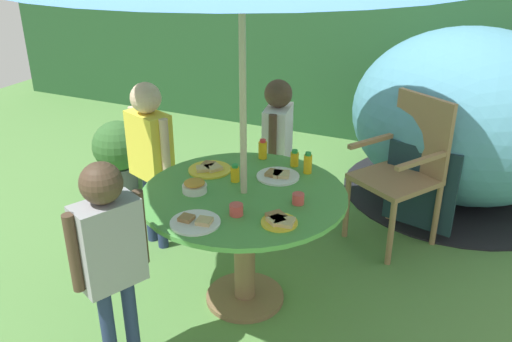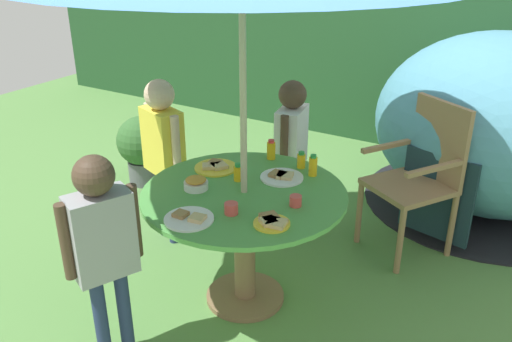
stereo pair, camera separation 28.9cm
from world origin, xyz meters
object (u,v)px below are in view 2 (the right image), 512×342
(juice_bottle_far_left, at_px, (313,166))
(cup_near, at_px, (296,201))
(potted_plant, at_px, (142,146))
(plate_front_edge, at_px, (272,222))
(cup_far, at_px, (231,208))
(wooden_chair, at_px, (422,170))
(snack_bowl, at_px, (196,183))
(child_in_white_shirt, at_px, (291,138))
(juice_bottle_near_left, at_px, (271,150))
(plate_far_right, at_px, (216,167))
(child_in_yellow_shirt, at_px, (163,141))
(juice_bottle_center_front, at_px, (301,160))
(child_in_grey_shirt, at_px, (102,235))
(plate_back_edge, at_px, (189,218))
(juice_bottle_near_right, at_px, (238,173))
(plate_mid_right, at_px, (282,177))
(garden_table, at_px, (244,220))
(dome_tent, at_px, (496,124))

(juice_bottle_far_left, height_order, cup_near, juice_bottle_far_left)
(potted_plant, height_order, plate_front_edge, plate_front_edge)
(juice_bottle_far_left, bearing_deg, cup_far, -103.97)
(wooden_chair, relative_size, snack_bowl, 7.57)
(child_in_white_shirt, bearing_deg, juice_bottle_near_left, -1.56)
(plate_far_right, height_order, cup_far, cup_far)
(child_in_white_shirt, bearing_deg, potted_plant, -102.53)
(child_in_yellow_shirt, bearing_deg, juice_bottle_center_front, 28.82)
(snack_bowl, bearing_deg, wooden_chair, 52.25)
(juice_bottle_far_left, bearing_deg, juice_bottle_center_front, 149.08)
(wooden_chair, bearing_deg, child_in_grey_shirt, -87.07)
(child_in_white_shirt, relative_size, plate_front_edge, 6.14)
(plate_back_edge, relative_size, juice_bottle_near_right, 2.38)
(wooden_chair, distance_m, juice_bottle_near_right, 1.29)
(potted_plant, bearing_deg, cup_far, -34.79)
(plate_back_edge, height_order, cup_far, cup_far)
(child_in_yellow_shirt, xyz_separation_m, plate_mid_right, (0.92, -0.05, -0.01))
(child_in_grey_shirt, xyz_separation_m, juice_bottle_near_right, (0.22, 0.84, 0.05))
(juice_bottle_near_right, xyz_separation_m, cup_far, (0.18, -0.35, -0.02))
(cup_near, bearing_deg, child_in_white_shirt, 118.71)
(wooden_chair, xyz_separation_m, plate_front_edge, (-0.38, -1.33, 0.16))
(child_in_yellow_shirt, bearing_deg, juice_bottle_near_left, 33.27)
(juice_bottle_center_front, xyz_separation_m, cup_far, (-0.05, -0.69, -0.02))
(child_in_grey_shirt, bearing_deg, cup_far, -15.24)
(plate_far_right, bearing_deg, plate_mid_right, 11.44)
(plate_far_right, bearing_deg, garden_table, -29.29)
(wooden_chair, distance_m, cup_far, 1.48)
(juice_bottle_far_left, bearing_deg, garden_table, -120.92)
(plate_far_right, bearing_deg, cup_far, -47.23)
(plate_far_right, bearing_deg, snack_bowl, -77.29)
(garden_table, distance_m, juice_bottle_near_left, 0.54)
(wooden_chair, xyz_separation_m, plate_far_right, (-1.00, -0.93, 0.15))
(child_in_yellow_shirt, distance_m, plate_far_right, 0.54)
(dome_tent, bearing_deg, plate_mid_right, -103.80)
(dome_tent, height_order, plate_front_edge, dome_tent)
(plate_back_edge, bearing_deg, juice_bottle_near_right, 94.19)
(garden_table, height_order, child_in_grey_shirt, child_in_grey_shirt)
(snack_bowl, xyz_separation_m, cup_far, (0.32, -0.14, -0.00))
(child_in_white_shirt, relative_size, child_in_yellow_shirt, 0.96)
(wooden_chair, xyz_separation_m, juice_bottle_far_left, (-0.46, -0.72, 0.20))
(plate_far_right, relative_size, juice_bottle_center_front, 2.47)
(juice_bottle_center_front, bearing_deg, garden_table, -105.36)
(dome_tent, xyz_separation_m, plate_front_edge, (-0.68, -2.25, 0.06))
(garden_table, xyz_separation_m, child_in_white_shirt, (-0.16, 0.87, 0.17))
(juice_bottle_near_right, bearing_deg, potted_plant, 151.37)
(dome_tent, bearing_deg, child_in_yellow_shirt, -123.70)
(snack_bowl, xyz_separation_m, juice_bottle_far_left, (0.48, 0.49, 0.03))
(child_in_white_shirt, relative_size, plate_back_edge, 4.48)
(plate_front_edge, bearing_deg, juice_bottle_near_left, 119.64)
(snack_bowl, xyz_separation_m, plate_back_edge, (0.18, -0.30, -0.02))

